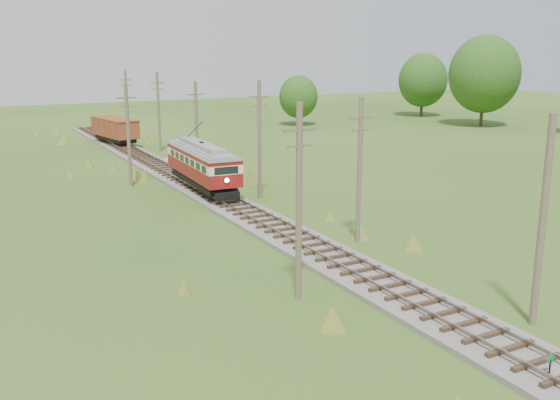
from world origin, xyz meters
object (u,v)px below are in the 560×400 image
switch_marker (550,364)px  gravel_pile (177,157)px  streetcar (202,162)px  gondola (115,129)px

switch_marker → gravel_pile: (3.03, 48.01, -0.11)m
streetcar → gravel_pile: 14.98m
gondola → gravel_pile: gondola is taller
switch_marker → gondola: size_ratio=0.12×
streetcar → gravel_pile: (2.83, 14.57, -1.96)m
streetcar → gondola: streetcar is taller
gravel_pile → streetcar: bearing=-101.0°
switch_marker → gravel_pile: 48.11m
gravel_pile → gondola: bearing=101.2°
switch_marker → gravel_pile: size_ratio=0.33×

